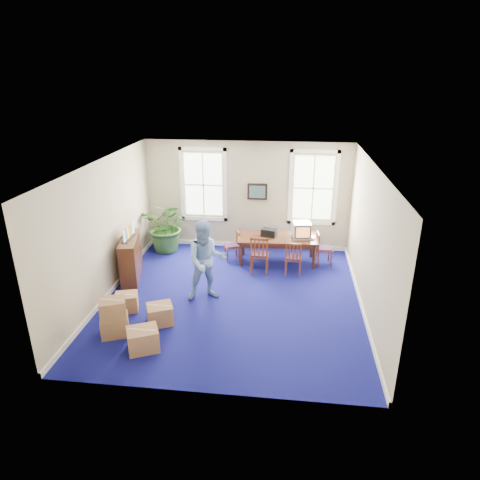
# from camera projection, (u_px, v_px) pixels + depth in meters

# --- Properties ---
(floor) EXTENTS (6.50, 6.50, 0.00)m
(floor) POSITION_uv_depth(u_px,v_px,m) (233.00, 298.00, 10.17)
(floor) COLOR navy
(floor) RESTS_ON ground
(ceiling) EXTENTS (6.50, 6.50, 0.00)m
(ceiling) POSITION_uv_depth(u_px,v_px,m) (232.00, 164.00, 8.99)
(ceiling) COLOR white
(ceiling) RESTS_ON ground
(wall_back) EXTENTS (6.50, 0.00, 6.50)m
(wall_back) POSITION_uv_depth(u_px,v_px,m) (247.00, 196.00, 12.58)
(wall_back) COLOR tan
(wall_back) RESTS_ON ground
(wall_front) EXTENTS (6.50, 0.00, 6.50)m
(wall_front) POSITION_uv_depth(u_px,v_px,m) (204.00, 310.00, 6.58)
(wall_front) COLOR tan
(wall_front) RESTS_ON ground
(wall_left) EXTENTS (0.00, 6.50, 6.50)m
(wall_left) POSITION_uv_depth(u_px,v_px,m) (104.00, 230.00, 9.91)
(wall_left) COLOR tan
(wall_left) RESTS_ON ground
(wall_right) EXTENTS (0.00, 6.50, 6.50)m
(wall_right) POSITION_uv_depth(u_px,v_px,m) (370.00, 241.00, 9.25)
(wall_right) COLOR tan
(wall_right) RESTS_ON ground
(baseboard_back) EXTENTS (6.00, 0.04, 0.12)m
(baseboard_back) POSITION_uv_depth(u_px,v_px,m) (247.00, 245.00, 13.12)
(baseboard_back) COLOR white
(baseboard_back) RESTS_ON ground
(baseboard_left) EXTENTS (0.04, 6.50, 0.12)m
(baseboard_left) POSITION_uv_depth(u_px,v_px,m) (113.00, 289.00, 10.47)
(baseboard_left) COLOR white
(baseboard_left) RESTS_ON ground
(baseboard_right) EXTENTS (0.04, 6.50, 0.12)m
(baseboard_right) POSITION_uv_depth(u_px,v_px,m) (361.00, 303.00, 9.82)
(baseboard_right) COLOR white
(baseboard_right) RESTS_ON ground
(window_left) EXTENTS (1.40, 0.12, 2.20)m
(window_left) POSITION_uv_depth(u_px,v_px,m) (203.00, 185.00, 12.59)
(window_left) COLOR white
(window_left) RESTS_ON ground
(window_right) EXTENTS (1.40, 0.12, 2.20)m
(window_right) POSITION_uv_depth(u_px,v_px,m) (313.00, 188.00, 12.24)
(window_right) COLOR white
(window_right) RESTS_ON ground
(wall_picture) EXTENTS (0.58, 0.06, 0.48)m
(wall_picture) POSITION_uv_depth(u_px,v_px,m) (257.00, 192.00, 12.44)
(wall_picture) COLOR black
(wall_picture) RESTS_ON ground
(conference_table) EXTENTS (2.23, 1.09, 0.74)m
(conference_table) POSITION_uv_depth(u_px,v_px,m) (277.00, 249.00, 11.98)
(conference_table) COLOR #422213
(conference_table) RESTS_ON ground
(crt_tv) EXTENTS (0.54, 0.58, 0.43)m
(crt_tv) POSITION_uv_depth(u_px,v_px,m) (302.00, 230.00, 11.74)
(crt_tv) COLOR #B7B7BC
(crt_tv) RESTS_ON conference_table
(game_console) EXTENTS (0.19, 0.22, 0.05)m
(game_console) POSITION_uv_depth(u_px,v_px,m) (312.00, 237.00, 11.73)
(game_console) COLOR white
(game_console) RESTS_ON conference_table
(equipment_bag) EXTENTS (0.47, 0.36, 0.21)m
(equipment_bag) POSITION_uv_depth(u_px,v_px,m) (269.00, 232.00, 11.88)
(equipment_bag) COLOR black
(equipment_bag) RESTS_ON conference_table
(chair_near_left) EXTENTS (0.48, 0.48, 1.06)m
(chair_near_left) POSITION_uv_depth(u_px,v_px,m) (260.00, 254.00, 11.29)
(chair_near_left) COLOR brown
(chair_near_left) RESTS_ON ground
(chair_near_right) EXTENTS (0.45, 0.45, 0.95)m
(chair_near_right) POSITION_uv_depth(u_px,v_px,m) (293.00, 257.00, 11.21)
(chair_near_right) COLOR brown
(chair_near_right) RESTS_ON ground
(chair_end_left) EXTENTS (0.49, 0.49, 0.85)m
(chair_end_left) POSITION_uv_depth(u_px,v_px,m) (232.00, 245.00, 12.10)
(chair_end_left) COLOR brown
(chair_end_left) RESTS_ON ground
(chair_end_right) EXTENTS (0.46, 0.46, 0.93)m
(chair_end_right) POSITION_uv_depth(u_px,v_px,m) (324.00, 248.00, 11.81)
(chair_end_right) COLOR brown
(chair_end_right) RESTS_ON ground
(man) EXTENTS (1.12, 0.98, 1.92)m
(man) POSITION_uv_depth(u_px,v_px,m) (206.00, 261.00, 9.82)
(man) COLOR #7197C6
(man) RESTS_ON ground
(credenza) EXTENTS (0.72, 1.46, 1.11)m
(credenza) POSITION_uv_depth(u_px,v_px,m) (131.00, 258.00, 10.97)
(credenza) COLOR #422213
(credenza) RESTS_ON ground
(brochure_rack) EXTENTS (0.25, 0.79, 0.34)m
(brochure_rack) POSITION_uv_depth(u_px,v_px,m) (129.00, 232.00, 10.70)
(brochure_rack) COLOR #99999E
(brochure_rack) RESTS_ON credenza
(potted_plant) EXTENTS (1.61, 1.47, 1.57)m
(potted_plant) POSITION_uv_depth(u_px,v_px,m) (167.00, 226.00, 12.55)
(potted_plant) COLOR #264F1D
(potted_plant) RESTS_ON ground
(cardboard_boxes) EXTENTS (1.90, 1.90, 0.84)m
(cardboard_boxes) POSITION_uv_depth(u_px,v_px,m) (126.00, 314.00, 8.69)
(cardboard_boxes) COLOR #9B6F4A
(cardboard_boxes) RESTS_ON ground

